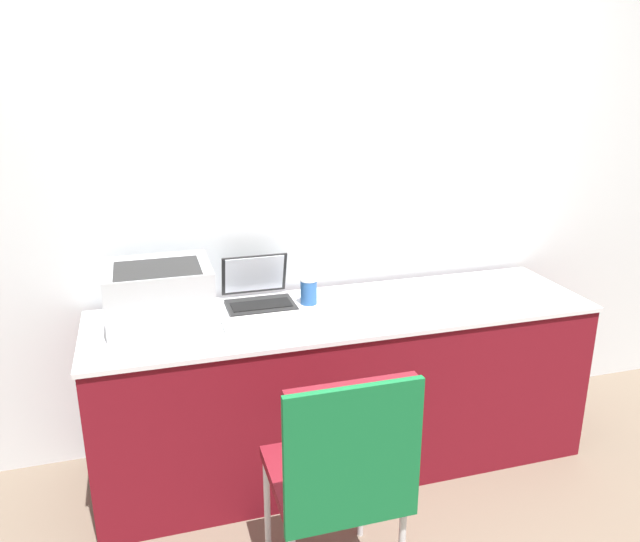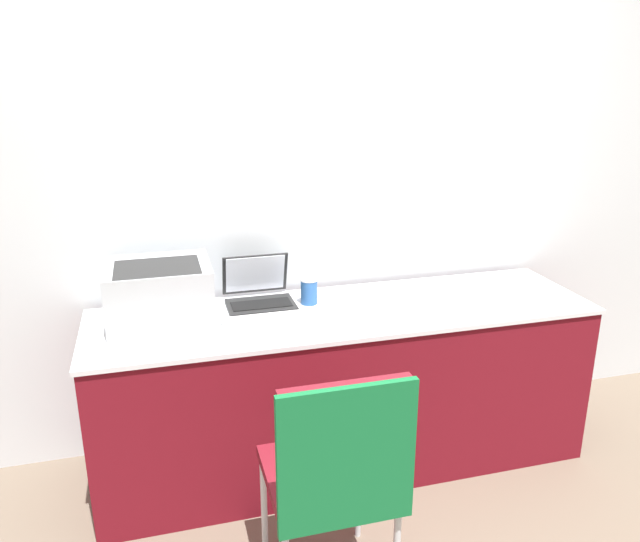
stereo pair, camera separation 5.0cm
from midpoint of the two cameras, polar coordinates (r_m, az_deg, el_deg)
The scene contains 8 objects.
ground_plane at distance 2.90m, azimuth 3.57°, elevation -19.92°, with size 14.00×14.00×0.00m, color #6B5B4C.
wall_back at distance 2.96m, azimuth -0.45°, elevation 8.73°, with size 8.00×0.05×2.60m.
table at distance 2.92m, azimuth 1.69°, elevation -10.53°, with size 2.22×0.62×0.77m.
printer at distance 2.66m, azimuth -15.03°, elevation -1.90°, with size 0.42×0.36×0.25m.
laptop_left at distance 2.82m, azimuth -6.16°, elevation -2.11°, with size 0.30×0.28×0.21m.
external_keyboard at distance 2.61m, azimuth -5.03°, elevation -4.73°, with size 0.40×0.17×0.02m.
coffee_cup at distance 2.81m, azimuth -1.56°, elevation -1.85°, with size 0.08×0.08×0.12m.
chair at distance 2.09m, azimuth 1.31°, elevation -17.47°, with size 0.43×0.45×0.92m.
Camera 1 is at (-0.83, -2.12, 1.79)m, focal length 35.00 mm.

